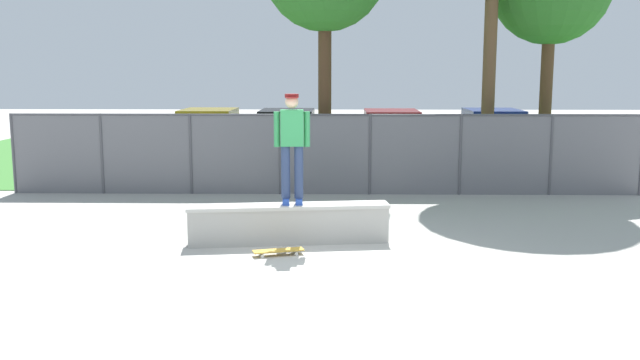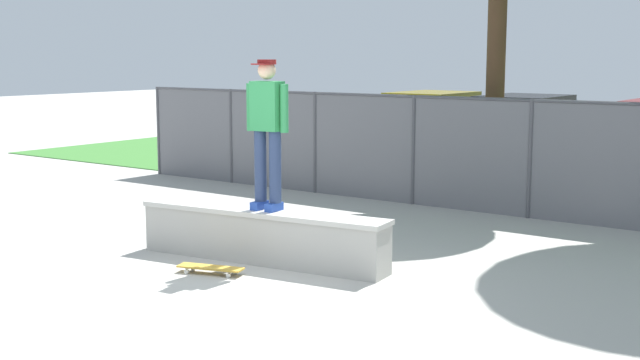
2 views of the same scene
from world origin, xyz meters
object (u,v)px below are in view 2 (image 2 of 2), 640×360
object	(u,v)px
car_black	(521,133)
skateboarder	(267,126)
car_yellow	(429,126)
skateboard	(210,268)
concrete_ledge	(262,236)

from	to	relation	value
car_black	skateboarder	bearing A→B (deg)	-85.71
car_yellow	car_black	world-z (taller)	same
skateboarder	car_black	world-z (taller)	skateboarder
car_black	skateboard	bearing A→B (deg)	-87.01
skateboard	car_yellow	world-z (taller)	car_yellow
skateboarder	car_black	bearing A→B (deg)	94.29
concrete_ledge	car_black	world-z (taller)	car_black
car_yellow	car_black	bearing A→B (deg)	-6.59
skateboarder	car_yellow	distance (m)	10.54
car_yellow	skateboard	bearing A→B (deg)	-74.50
skateboarder	concrete_ledge	bearing A→B (deg)	-138.95
skateboarder	car_yellow	xyz separation A→B (m)	(-3.19, 10.01, -0.85)
skateboard	car_yellow	bearing A→B (deg)	105.50
concrete_ledge	skateboarder	bearing A→B (deg)	41.05
skateboarder	car_yellow	world-z (taller)	skateboarder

